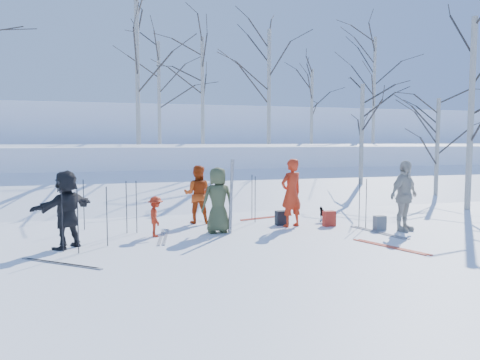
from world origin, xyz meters
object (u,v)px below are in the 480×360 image
object	(u,v)px
skier_grey_west	(67,209)
backpack_dark	(282,218)
skier_redor_behind	(198,194)
skier_cream_east	(404,196)
skier_olive_center	(218,200)
dog	(326,215)
backpack_grey	(380,223)
backpack_red	(329,219)
skier_red_north	(291,193)
skier_red_seated	(156,217)

from	to	relation	value
skier_grey_west	backpack_dark	world-z (taller)	skier_grey_west
skier_redor_behind	skier_cream_east	xyz separation A→B (m)	(4.94, -2.71, 0.10)
skier_olive_center	skier_grey_west	distance (m)	3.67
skier_cream_east	dog	bearing A→B (deg)	105.24
dog	backpack_grey	xyz separation A→B (m)	(0.82, -1.46, -0.03)
skier_redor_behind	backpack_grey	bearing A→B (deg)	171.90
dog	backpack_red	xyz separation A→B (m)	(-0.20, -0.55, -0.01)
skier_cream_east	skier_red_north	bearing A→B (deg)	128.95
backpack_grey	backpack_dark	distance (m)	2.64
skier_cream_east	skier_grey_west	xyz separation A→B (m)	(-8.32, 0.41, -0.06)
skier_red_north	skier_grey_west	bearing A→B (deg)	-7.93
skier_grey_west	backpack_red	distance (m)	6.86
backpack_dark	skier_red_seated	bearing A→B (deg)	-170.23
skier_red_north	backpack_grey	world-z (taller)	skier_red_north
skier_grey_west	backpack_grey	bearing A→B (deg)	133.92
backpack_red	backpack_dark	world-z (taller)	backpack_red
backpack_red	backpack_grey	xyz separation A→B (m)	(1.02, -0.90, -0.02)
skier_grey_west	backpack_red	xyz separation A→B (m)	(6.78, 0.78, -0.65)
skier_olive_center	backpack_dark	size ratio (longest dim) A/B	4.23
skier_red_north	skier_red_seated	bearing A→B (deg)	-13.03
backpack_red	dog	bearing A→B (deg)	70.59
skier_red_north	skier_redor_behind	distance (m)	2.69
skier_redor_behind	backpack_grey	size ratio (longest dim) A/B	4.37
skier_red_seated	backpack_red	size ratio (longest dim) A/B	2.39
skier_red_north	backpack_red	bearing A→B (deg)	149.86
skier_olive_center	backpack_grey	distance (m)	4.34
skier_red_seated	backpack_grey	xyz separation A→B (m)	(5.79, -0.81, -0.31)
skier_red_seated	skier_cream_east	world-z (taller)	skier_cream_east
skier_cream_east	skier_redor_behind	bearing A→B (deg)	128.99
skier_red_north	dog	world-z (taller)	skier_red_north
skier_redor_behind	skier_grey_west	world-z (taller)	skier_grey_west
dog	backpack_dark	bearing A→B (deg)	-28.31
skier_red_north	backpack_grey	size ratio (longest dim) A/B	4.93
skier_olive_center	skier_redor_behind	distance (m)	1.58
skier_red_north	skier_grey_west	xyz separation A→B (m)	(-5.74, -1.01, -0.08)
skier_olive_center	skier_grey_west	bearing A→B (deg)	5.92
skier_grey_west	backpack_red	size ratio (longest dim) A/B	4.10
backpack_grey	backpack_dark	xyz separation A→B (m)	(-2.22, 1.43, 0.01)
skier_olive_center	skier_red_seated	bearing A→B (deg)	-4.05
skier_red_seated	backpack_red	bearing A→B (deg)	-88.85
skier_redor_behind	dog	distance (m)	3.78
skier_olive_center	skier_redor_behind	world-z (taller)	skier_olive_center
skier_redor_behind	dog	bearing A→B (deg)	-174.39
skier_cream_east	skier_grey_west	bearing A→B (deg)	154.94
backpack_grey	backpack_dark	size ratio (longest dim) A/B	0.95
skier_olive_center	skier_red_north	bearing A→B (deg)	-178.35
backpack_red	skier_grey_west	bearing A→B (deg)	-173.44
backpack_grey	skier_red_north	bearing A→B (deg)	151.27
skier_red_seated	backpack_dark	size ratio (longest dim) A/B	2.50
skier_cream_east	backpack_red	xyz separation A→B (m)	(-1.53, 1.19, -0.72)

